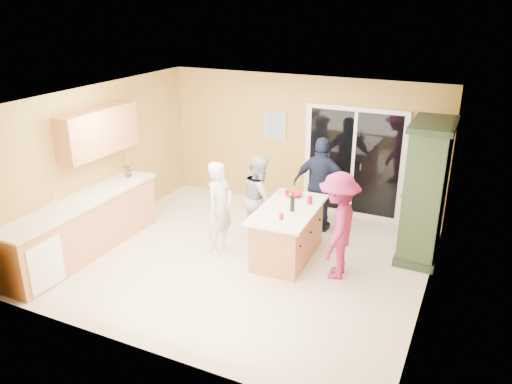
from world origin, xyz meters
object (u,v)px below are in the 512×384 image
at_px(green_hutch, 425,193).
at_px(woman_navy, 321,185).
at_px(woman_magenta, 338,226).
at_px(woman_grey, 260,198).
at_px(woman_white, 220,208).
at_px(kitchen_island, 288,234).

xyz_separation_m(green_hutch, woman_navy, (-1.77, 0.23, -0.22)).
relative_size(woman_navy, woman_magenta, 1.05).
distance_m(woman_grey, woman_magenta, 1.69).
xyz_separation_m(green_hutch, woman_grey, (-2.60, -0.55, -0.33)).
xyz_separation_m(green_hutch, woman_white, (-2.96, -1.27, -0.31)).
bearing_deg(green_hutch, woman_magenta, -130.92).
relative_size(green_hutch, woman_white, 1.43).
distance_m(green_hutch, woman_grey, 2.67).
xyz_separation_m(woman_navy, woman_magenta, (0.72, -1.43, -0.04)).
bearing_deg(woman_navy, woman_grey, 39.66).
relative_size(kitchen_island, woman_white, 1.07).
distance_m(kitchen_island, woman_grey, 0.88).
distance_m(green_hutch, woman_navy, 1.79).
xyz_separation_m(kitchen_island, woman_white, (-1.06, -0.29, 0.37)).
xyz_separation_m(woman_white, woman_magenta, (1.92, 0.07, 0.04)).
height_order(woman_navy, woman_magenta, woman_navy).
height_order(green_hutch, woman_magenta, green_hutch).
height_order(kitchen_island, green_hutch, green_hutch).
bearing_deg(woman_white, woman_navy, -29.92).
height_order(woman_grey, woman_magenta, woman_magenta).
bearing_deg(green_hutch, woman_navy, 172.68).
xyz_separation_m(green_hutch, woman_magenta, (-1.04, -1.20, -0.27)).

